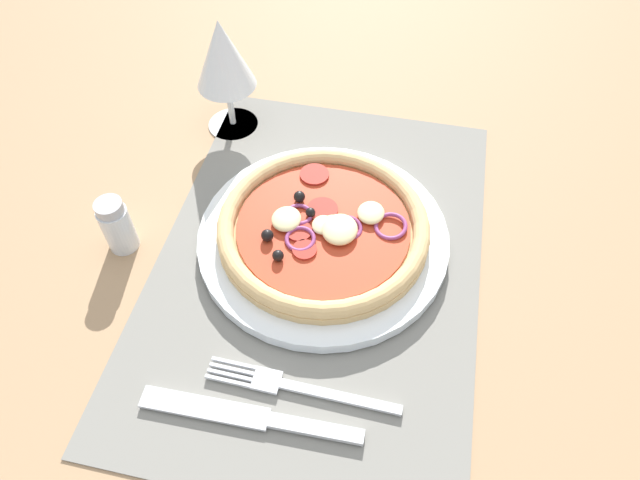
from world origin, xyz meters
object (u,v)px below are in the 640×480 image
object	(u,v)px
plate	(327,238)
knife	(248,416)
pizza	(327,228)
fork	(292,386)
wine_glass	(223,58)
pepper_shaker	(117,226)

from	to	relation	value
plate	knife	distance (cm)	20.67
pizza	fork	bearing A→B (deg)	-179.27
plate	wine_glass	xyz separation A→B (cm)	(16.76, 15.88, 9.02)
wine_glass	plate	bearing A→B (deg)	-136.54
plate	pepper_shaker	size ratio (longest dim) A/B	4.01
wine_glass	pepper_shaker	size ratio (longest dim) A/B	2.22
pepper_shaker	fork	bearing A→B (deg)	-119.62
plate	fork	bearing A→B (deg)	-179.29
knife	plate	bearing A→B (deg)	-99.09
pizza	wine_glass	size ratio (longest dim) A/B	1.50
fork	pepper_shaker	world-z (taller)	pepper_shaker
plate	pizza	distance (cm)	1.79
plate	pepper_shaker	distance (cm)	22.15
knife	wine_glass	bearing A→B (deg)	-71.87
fork	wine_glass	xyz separation A→B (cm)	(33.72, 16.09, 9.49)
fork	pepper_shaker	size ratio (longest dim) A/B	2.69
knife	pizza	bearing A→B (deg)	-99.07
fork	wine_glass	distance (cm)	38.55
fork	knife	bearing A→B (deg)	50.25
pepper_shaker	plate	bearing A→B (deg)	-78.01
pizza	knife	distance (cm)	20.80
pizza	plate	bearing A→B (deg)	-154.45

